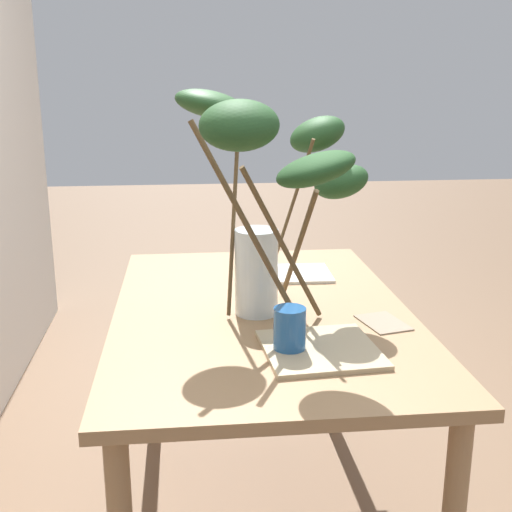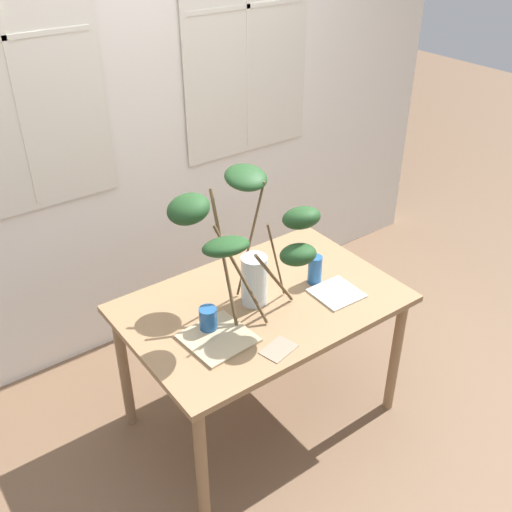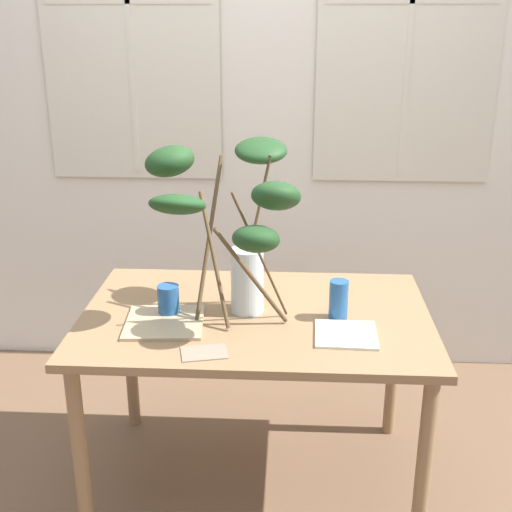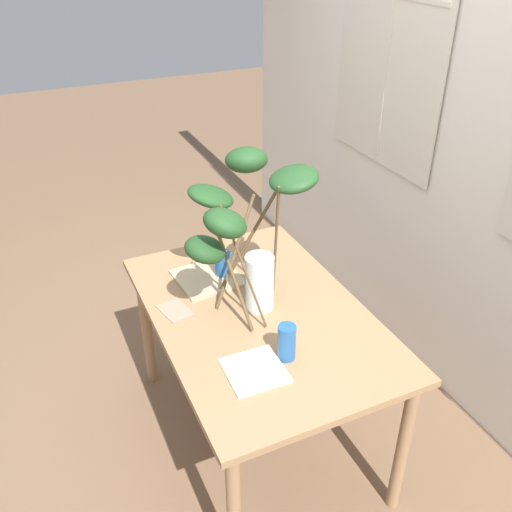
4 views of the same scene
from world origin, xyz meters
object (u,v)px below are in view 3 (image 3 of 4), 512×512
dining_table (256,334)px  plate_square_left (165,322)px  vase_with_branches (228,213)px  plate_square_right (346,334)px  drinking_glass_blue_left (169,300)px  drinking_glass_blue_right (338,300)px

dining_table → plate_square_left: 0.35m
vase_with_branches → plate_square_right: bearing=-19.1°
drinking_glass_blue_left → plate_square_right: 0.66m
plate_square_left → drinking_glass_blue_right: bearing=7.6°
drinking_glass_blue_left → plate_square_left: bearing=-91.9°
vase_with_branches → plate_square_left: size_ratio=2.34×
dining_table → plate_square_right: 0.37m
vase_with_branches → drinking_glass_blue_left: 0.40m
vase_with_branches → drinking_glass_blue_left: vase_with_branches is taller
drinking_glass_blue_left → plate_square_right: drinking_glass_blue_left is taller
plate_square_left → drinking_glass_blue_left: bearing=88.1°
drinking_glass_blue_left → drinking_glass_blue_right: size_ratio=0.79×
vase_with_branches → plate_square_right: (0.42, -0.14, -0.39)m
plate_square_right → vase_with_branches: bearing=160.9°
vase_with_branches → drinking_glass_blue_right: size_ratio=4.39×
dining_table → plate_square_left: plate_square_left is taller
drinking_glass_blue_left → drinking_glass_blue_right: drinking_glass_blue_right is taller
vase_with_branches → drinking_glass_blue_right: 0.51m
dining_table → plate_square_right: (0.32, -0.17, 0.09)m
dining_table → vase_with_branches: size_ratio=2.01×
plate_square_left → plate_square_right: 0.64m
vase_with_branches → plate_square_left: 0.46m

